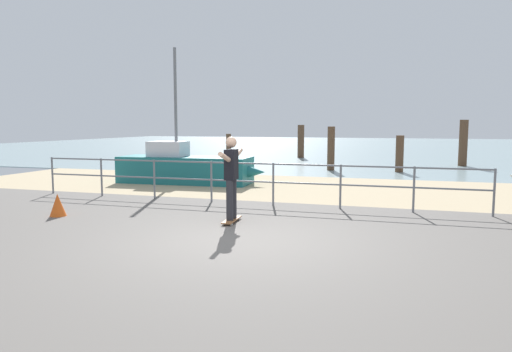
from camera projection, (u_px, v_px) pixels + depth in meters
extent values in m
cube|color=#605B56|center=(216.00, 258.00, 7.07)|extent=(24.00, 10.00, 0.04)
cube|color=tan|center=(314.00, 188.00, 14.66)|extent=(24.00, 6.00, 0.04)
cube|color=#849EA3|center=(373.00, 147.00, 41.22)|extent=(72.00, 50.00, 0.04)
cylinder|color=slate|center=(52.00, 176.00, 13.41)|extent=(0.05, 0.05, 1.05)
cylinder|color=slate|center=(102.00, 178.00, 12.93)|extent=(0.05, 0.05, 1.05)
cylinder|color=slate|center=(154.00, 180.00, 12.45)|extent=(0.05, 0.05, 1.05)
cylinder|color=slate|center=(211.00, 182.00, 11.97)|extent=(0.05, 0.05, 1.05)
cylinder|color=slate|center=(273.00, 184.00, 11.49)|extent=(0.05, 0.05, 1.05)
cylinder|color=slate|center=(340.00, 187.00, 11.01)|extent=(0.05, 0.05, 1.05)
cylinder|color=slate|center=(414.00, 190.00, 10.52)|extent=(0.05, 0.05, 1.05)
cylinder|color=slate|center=(494.00, 193.00, 10.04)|extent=(0.05, 0.05, 1.05)
cylinder|color=slate|center=(242.00, 163.00, 11.67)|extent=(11.33, 0.04, 0.04)
cylinder|color=slate|center=(242.00, 181.00, 11.72)|extent=(11.33, 0.04, 0.04)
cube|color=#19666B|center=(185.00, 170.00, 15.80)|extent=(4.46, 1.61, 0.90)
cone|color=#19666B|center=(249.00, 172.00, 15.25)|extent=(1.13, 0.82, 0.77)
cylinder|color=slate|center=(176.00, 103.00, 15.63)|extent=(0.10, 0.10, 3.56)
cube|color=silver|center=(168.00, 149.00, 15.88)|extent=(1.24, 0.96, 0.50)
cube|color=brown|center=(232.00, 220.00, 9.51)|extent=(0.25, 0.81, 0.02)
cylinder|color=silver|center=(232.00, 219.00, 9.80)|extent=(0.03, 0.06, 0.06)
cylinder|color=silver|center=(239.00, 219.00, 9.76)|extent=(0.03, 0.06, 0.06)
cylinder|color=silver|center=(224.00, 224.00, 9.26)|extent=(0.03, 0.06, 0.06)
cylinder|color=silver|center=(231.00, 225.00, 9.22)|extent=(0.03, 0.06, 0.06)
cylinder|color=#26262B|center=(233.00, 198.00, 9.58)|extent=(0.14, 0.14, 0.80)
cylinder|color=#26262B|center=(230.00, 200.00, 9.35)|extent=(0.14, 0.14, 0.80)
cube|color=black|center=(231.00, 165.00, 9.38)|extent=(0.22, 0.37, 0.60)
sphere|color=tan|center=(231.00, 142.00, 9.34)|extent=(0.22, 0.22, 0.22)
cylinder|color=tan|center=(237.00, 154.00, 9.80)|extent=(0.13, 0.56, 0.23)
cylinder|color=tan|center=(225.00, 157.00, 8.93)|extent=(0.13, 0.56, 0.23)
cone|color=gold|center=(511.00, 176.00, 9.66)|extent=(0.05, 0.03, 0.02)
cylinder|color=#513826|center=(229.00, 148.00, 24.13)|extent=(0.25, 0.25, 1.48)
cylinder|color=#513826|center=(301.00, 141.00, 27.54)|extent=(0.38, 0.38, 1.92)
cylinder|color=#513826|center=(331.00, 149.00, 20.07)|extent=(0.31, 0.31, 1.87)
cylinder|color=#513826|center=(400.00, 154.00, 19.30)|extent=(0.32, 0.32, 1.52)
cylinder|color=#513826|center=(463.00, 143.00, 22.07)|extent=(0.39, 0.39, 2.17)
cone|color=#E55919|center=(58.00, 205.00, 10.13)|extent=(0.36, 0.36, 0.50)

